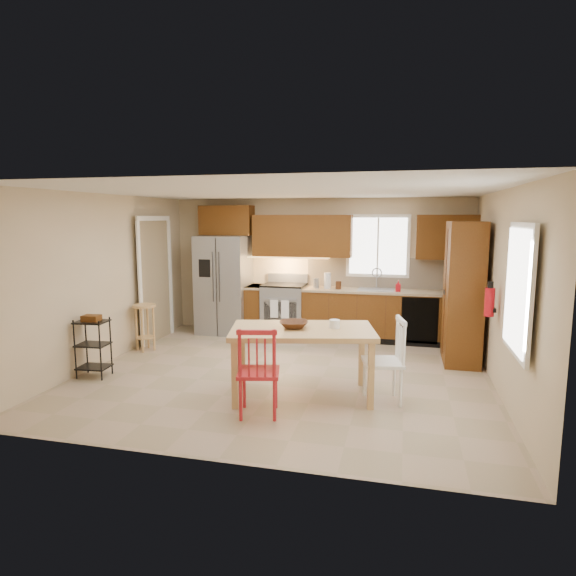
# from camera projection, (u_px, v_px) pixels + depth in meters

# --- Properties ---
(floor) EXTENTS (5.50, 5.50, 0.00)m
(floor) POSITION_uv_depth(u_px,v_px,m) (284.00, 374.00, 6.69)
(floor) COLOR tan
(floor) RESTS_ON ground
(ceiling) EXTENTS (5.50, 5.00, 0.02)m
(ceiling) POSITION_uv_depth(u_px,v_px,m) (284.00, 191.00, 6.32)
(ceiling) COLOR silver
(ceiling) RESTS_ON ground
(wall_back) EXTENTS (5.50, 0.02, 2.50)m
(wall_back) POSITION_uv_depth(u_px,v_px,m) (317.00, 267.00, 8.91)
(wall_back) COLOR #CCB793
(wall_back) RESTS_ON ground
(wall_front) EXTENTS (5.50, 0.02, 2.50)m
(wall_front) POSITION_uv_depth(u_px,v_px,m) (213.00, 325.00, 4.10)
(wall_front) COLOR #CCB793
(wall_front) RESTS_ON ground
(wall_left) EXTENTS (0.02, 5.00, 2.50)m
(wall_left) POSITION_uv_depth(u_px,v_px,m) (105.00, 279.00, 7.15)
(wall_left) COLOR #CCB793
(wall_left) RESTS_ON ground
(wall_right) EXTENTS (0.02, 5.00, 2.50)m
(wall_right) POSITION_uv_depth(u_px,v_px,m) (503.00, 292.00, 5.86)
(wall_right) COLOR #CCB793
(wall_right) RESTS_ON ground
(refrigerator) EXTENTS (0.92, 0.75, 1.82)m
(refrigerator) POSITION_uv_depth(u_px,v_px,m) (224.00, 285.00, 8.99)
(refrigerator) COLOR gray
(refrigerator) RESTS_ON floor
(range_stove) EXTENTS (0.76, 0.63, 0.92)m
(range_stove) POSITION_uv_depth(u_px,v_px,m) (284.00, 310.00, 8.85)
(range_stove) COLOR gray
(range_stove) RESTS_ON floor
(base_cabinet_narrow) EXTENTS (0.30, 0.60, 0.90)m
(base_cabinet_narrow) POSITION_uv_depth(u_px,v_px,m) (256.00, 309.00, 8.99)
(base_cabinet_narrow) COLOR #593210
(base_cabinet_narrow) RESTS_ON floor
(base_cabinet_run) EXTENTS (2.92, 0.60, 0.90)m
(base_cabinet_run) POSITION_uv_depth(u_px,v_px,m) (386.00, 316.00, 8.43)
(base_cabinet_run) COLOR #593210
(base_cabinet_run) RESTS_ON floor
(dishwasher) EXTENTS (0.60, 0.02, 0.78)m
(dishwasher) POSITION_uv_depth(u_px,v_px,m) (420.00, 321.00, 8.02)
(dishwasher) COLOR black
(dishwasher) RESTS_ON floor
(backsplash) EXTENTS (2.92, 0.03, 0.55)m
(backsplash) POSITION_uv_depth(u_px,v_px,m) (388.00, 273.00, 8.60)
(backsplash) COLOR beige
(backsplash) RESTS_ON wall_back
(upper_over_fridge) EXTENTS (1.00, 0.35, 0.55)m
(upper_over_fridge) POSITION_uv_depth(u_px,v_px,m) (227.00, 220.00, 9.01)
(upper_over_fridge) COLOR #572F0E
(upper_over_fridge) RESTS_ON wall_back
(upper_left_block) EXTENTS (1.80, 0.35, 0.75)m
(upper_left_block) POSITION_uv_depth(u_px,v_px,m) (302.00, 236.00, 8.71)
(upper_left_block) COLOR #572F0E
(upper_left_block) RESTS_ON wall_back
(upper_right_block) EXTENTS (1.00, 0.35, 0.75)m
(upper_right_block) POSITION_uv_depth(u_px,v_px,m) (447.00, 237.00, 8.13)
(upper_right_block) COLOR #572F0E
(upper_right_block) RESTS_ON wall_back
(window_back) EXTENTS (1.12, 0.04, 1.12)m
(window_back) POSITION_uv_depth(u_px,v_px,m) (378.00, 246.00, 8.57)
(window_back) COLOR white
(window_back) RESTS_ON wall_back
(sink) EXTENTS (0.62, 0.46, 0.16)m
(sink) POSITION_uv_depth(u_px,v_px,m) (376.00, 292.00, 8.42)
(sink) COLOR gray
(sink) RESTS_ON base_cabinet_run
(undercab_glow) EXTENTS (1.60, 0.30, 0.01)m
(undercab_glow) POSITION_uv_depth(u_px,v_px,m) (286.00, 257.00, 8.82)
(undercab_glow) COLOR #FFBF66
(undercab_glow) RESTS_ON wall_back
(soap_bottle) EXTENTS (0.09, 0.09, 0.19)m
(soap_bottle) POSITION_uv_depth(u_px,v_px,m) (398.00, 286.00, 8.21)
(soap_bottle) COLOR #B20C17
(soap_bottle) RESTS_ON base_cabinet_run
(paper_towel) EXTENTS (0.12, 0.12, 0.28)m
(paper_towel) POSITION_uv_depth(u_px,v_px,m) (327.00, 281.00, 8.54)
(paper_towel) COLOR white
(paper_towel) RESTS_ON base_cabinet_run
(canister_steel) EXTENTS (0.11, 0.11, 0.18)m
(canister_steel) POSITION_uv_depth(u_px,v_px,m) (316.00, 283.00, 8.60)
(canister_steel) COLOR gray
(canister_steel) RESTS_ON base_cabinet_run
(canister_wood) EXTENTS (0.10, 0.10, 0.14)m
(canister_wood) POSITION_uv_depth(u_px,v_px,m) (338.00, 285.00, 8.48)
(canister_wood) COLOR #4C2614
(canister_wood) RESTS_ON base_cabinet_run
(pantry) EXTENTS (0.50, 0.95, 2.10)m
(pantry) POSITION_uv_depth(u_px,v_px,m) (463.00, 293.00, 7.12)
(pantry) COLOR #593210
(pantry) RESTS_ON floor
(fire_extinguisher) EXTENTS (0.12, 0.12, 0.36)m
(fire_extinguisher) POSITION_uv_depth(u_px,v_px,m) (490.00, 302.00, 6.06)
(fire_extinguisher) COLOR #B20C17
(fire_extinguisher) RESTS_ON wall_right
(window_right) EXTENTS (0.04, 1.02, 1.32)m
(window_right) POSITION_uv_depth(u_px,v_px,m) (519.00, 290.00, 4.74)
(window_right) COLOR white
(window_right) RESTS_ON wall_right
(doorway) EXTENTS (0.04, 0.95, 2.10)m
(doorway) POSITION_uv_depth(u_px,v_px,m) (155.00, 281.00, 8.41)
(doorway) COLOR #8C7A59
(doorway) RESTS_ON wall_left
(dining_table) EXTENTS (1.87, 1.31, 0.83)m
(dining_table) POSITION_uv_depth(u_px,v_px,m) (302.00, 363.00, 5.81)
(dining_table) COLOR tan
(dining_table) RESTS_ON floor
(chair_red) EXTENTS (0.56, 0.56, 1.00)m
(chair_red) POSITION_uv_depth(u_px,v_px,m) (259.00, 371.00, 5.25)
(chair_red) COLOR #B11B23
(chair_red) RESTS_ON floor
(chair_white) EXTENTS (0.56, 0.56, 1.00)m
(chair_white) POSITION_uv_depth(u_px,v_px,m) (383.00, 361.00, 5.62)
(chair_white) COLOR white
(chair_white) RESTS_ON floor
(table_bowl) EXTENTS (0.41, 0.41, 0.08)m
(table_bowl) POSITION_uv_depth(u_px,v_px,m) (294.00, 328.00, 5.77)
(table_bowl) COLOR #4C2614
(table_bowl) RESTS_ON dining_table
(table_jar) EXTENTS (0.16, 0.16, 0.16)m
(table_jar) POSITION_uv_depth(u_px,v_px,m) (335.00, 326.00, 5.76)
(table_jar) COLOR white
(table_jar) RESTS_ON dining_table
(bar_stool) EXTENTS (0.45, 0.45, 0.76)m
(bar_stool) POSITION_uv_depth(u_px,v_px,m) (145.00, 328.00, 7.82)
(bar_stool) COLOR tan
(bar_stool) RESTS_ON floor
(utility_cart) EXTENTS (0.43, 0.35, 0.81)m
(utility_cart) POSITION_uv_depth(u_px,v_px,m) (93.00, 348.00, 6.52)
(utility_cart) COLOR black
(utility_cart) RESTS_ON floor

